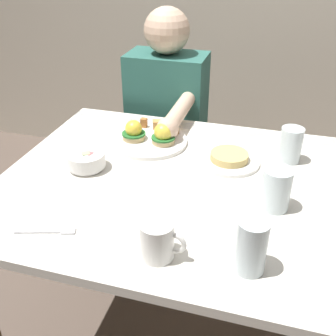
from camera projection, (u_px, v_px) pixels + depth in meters
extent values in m
cube|color=white|center=(196.00, 187.00, 1.24)|extent=(1.20, 0.90, 0.03)
cube|color=#4C6BB7|center=(156.00, 278.00, 0.90)|extent=(1.20, 0.06, 0.00)
cube|color=#4C6BB7|center=(219.00, 130.00, 1.57)|extent=(1.20, 0.06, 0.00)
cube|color=brown|center=(97.00, 190.00, 1.89)|extent=(0.06, 0.06, 0.71)
cylinder|color=white|center=(149.00, 141.00, 1.46)|extent=(0.27, 0.27, 0.01)
cylinder|color=tan|center=(134.00, 137.00, 1.46)|extent=(0.08, 0.08, 0.02)
cylinder|color=#286B2D|center=(134.00, 134.00, 1.45)|extent=(0.08, 0.08, 0.01)
sphere|color=yellow|center=(134.00, 128.00, 1.44)|extent=(0.06, 0.06, 0.06)
cylinder|color=tan|center=(163.00, 140.00, 1.43)|extent=(0.08, 0.08, 0.02)
cylinder|color=#286B2D|center=(163.00, 137.00, 1.43)|extent=(0.08, 0.08, 0.01)
sphere|color=yellow|center=(163.00, 132.00, 1.42)|extent=(0.06, 0.06, 0.06)
cube|color=tan|center=(134.00, 129.00, 1.50)|extent=(0.04, 0.04, 0.03)
cube|color=tan|center=(157.00, 125.00, 1.53)|extent=(0.04, 0.04, 0.03)
cube|color=#B77A42|center=(133.00, 127.00, 1.52)|extent=(0.03, 0.03, 0.03)
cube|color=#AD7038|center=(144.00, 123.00, 1.54)|extent=(0.02, 0.02, 0.03)
cube|color=#B77A42|center=(175.00, 131.00, 1.49)|extent=(0.03, 0.03, 0.03)
cylinder|color=white|center=(87.00, 167.00, 1.31)|extent=(0.10, 0.10, 0.01)
cylinder|color=white|center=(86.00, 160.00, 1.29)|extent=(0.12, 0.12, 0.04)
cube|color=#B7E093|center=(86.00, 156.00, 1.29)|extent=(0.03, 0.03, 0.02)
cube|color=#F4A85B|center=(97.00, 161.00, 1.29)|extent=(0.03, 0.03, 0.03)
cube|color=#EA6B70|center=(89.00, 156.00, 1.29)|extent=(0.03, 0.03, 0.02)
cube|color=#EA6B70|center=(85.00, 154.00, 1.30)|extent=(0.03, 0.03, 0.02)
cylinder|color=white|center=(157.00, 240.00, 0.94)|extent=(0.08, 0.08, 0.09)
cylinder|color=black|center=(157.00, 226.00, 0.92)|extent=(0.07, 0.07, 0.01)
torus|color=white|center=(175.00, 243.00, 0.93)|extent=(0.06, 0.02, 0.06)
cube|color=silver|center=(38.00, 232.00, 1.03)|extent=(0.12, 0.05, 0.00)
cube|color=silver|center=(68.00, 231.00, 1.04)|extent=(0.04, 0.03, 0.00)
cylinder|color=silver|center=(276.00, 189.00, 1.10)|extent=(0.08, 0.08, 0.12)
cylinder|color=silver|center=(275.00, 198.00, 1.11)|extent=(0.07, 0.07, 0.06)
cylinder|color=silver|center=(291.00, 145.00, 1.33)|extent=(0.07, 0.07, 0.12)
cylinder|color=silver|center=(290.00, 151.00, 1.34)|extent=(0.07, 0.07, 0.07)
cylinder|color=silver|center=(251.00, 246.00, 0.89)|extent=(0.07, 0.07, 0.13)
cylinder|color=silver|center=(251.00, 252.00, 0.90)|extent=(0.06, 0.06, 0.10)
cylinder|color=white|center=(229.00, 161.00, 1.34)|extent=(0.20, 0.20, 0.01)
cylinder|color=#DBBC70|center=(229.00, 156.00, 1.33)|extent=(0.12, 0.12, 0.02)
cylinder|color=#33333D|center=(144.00, 204.00, 2.02)|extent=(0.11, 0.11, 0.45)
cylinder|color=#33333D|center=(179.00, 210.00, 1.98)|extent=(0.11, 0.11, 0.45)
cube|color=#2D665B|center=(167.00, 109.00, 1.84)|extent=(0.34, 0.20, 0.50)
sphere|color=beige|center=(167.00, 31.00, 1.67)|extent=(0.19, 0.19, 0.19)
cylinder|color=beige|center=(179.00, 112.00, 1.55)|extent=(0.06, 0.30, 0.06)
sphere|color=beige|center=(168.00, 128.00, 1.43)|extent=(0.08, 0.08, 0.08)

